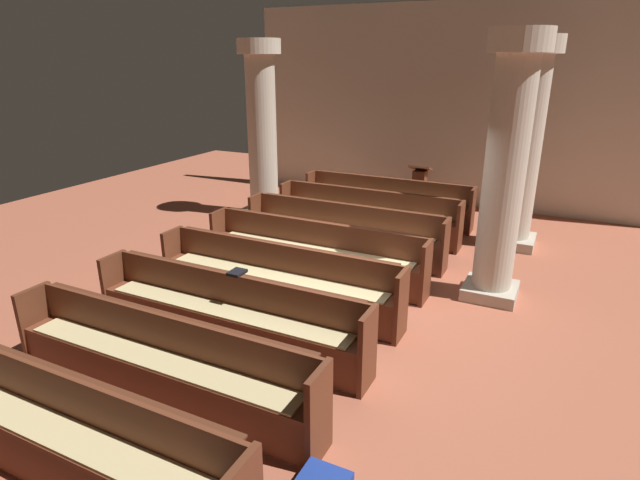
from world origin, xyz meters
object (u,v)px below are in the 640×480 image
Objects in this scene: pew_row_1 at (367,212)px; pew_row_3 at (314,250)px; pew_row_7 at (59,430)px; pew_row_4 at (276,276)px; pew_row_5 at (227,311)px; pew_row_2 at (343,229)px; pillar_aisle_rear at (505,168)px; lectern at (419,192)px; hymn_book at (237,272)px; pillar_far_side at (262,128)px; pillar_aisle_side at (524,143)px; pew_row_0 at (386,198)px; pew_row_6 at (159,359)px.

pew_row_1 is 1.00× the size of pew_row_3.
pew_row_1 and pew_row_7 have the same top height.
pew_row_4 is 1.14m from pew_row_5.
pillar_aisle_rear reaches higher than pew_row_2.
pew_row_1 and pew_row_2 have the same top height.
lectern reaches higher than hymn_book.
lectern reaches higher than pew_row_4.
pew_row_4 is 3.36× the size of lectern.
pew_row_7 is 8.98m from lectern.
pew_row_1 is at bearing -8.16° from pillar_far_side.
pillar_aisle_rear reaches higher than pew_row_4.
pillar_aisle_side is at bearing 90.00° from pillar_aisle_rear.
pew_row_2 and pew_row_3 have the same top height.
pew_row_2 is 3.03m from pillar_aisle_rear.
pew_row_3 is 2.13m from hymn_book.
pillar_aisle_side is 3.41× the size of lectern.
pew_row_7 is 2.52m from hymn_book.
pillar_far_side is 3.41× the size of lectern.
pew_row_7 is at bearing -90.00° from pew_row_0.
pew_row_2 and pew_row_5 have the same top height.
pew_row_4 is 0.99× the size of pillar_far_side.
pew_row_3 is 3.96m from pillar_far_side.
hymn_book is at bearing -93.52° from lectern.
pew_row_5 is 0.99× the size of pillar_aisle_side.
pillar_far_side is at bearing 158.29° from pillar_aisle_rear.
pillar_aisle_side reaches higher than pew_row_4.
lectern is (0.44, 7.83, -0.05)m from pew_row_6.
pillar_far_side is 5.58m from pillar_aisle_rear.
pew_row_0 and pew_row_7 have the same top height.
pew_row_1 is at bearing 90.47° from hymn_book.
lectern is at bearing 65.78° from pew_row_0.
lectern is (-2.18, 3.81, -1.46)m from pillar_aisle_rear.
pillar_aisle_rear is at bearing 63.11° from pew_row_7.
pillar_far_side is at bearing 117.46° from pew_row_5.
lectern reaches higher than pew_row_7.
pew_row_1 is at bearing 90.00° from pew_row_2.
pillar_aisle_rear is at bearing 33.51° from pew_row_4.
pew_row_6 is at bearing -90.00° from pew_row_5.
pew_row_7 is (0.00, -5.71, 0.00)m from pew_row_2.
pew_row_3 is 3.36× the size of lectern.
pew_row_6 is 1.14m from pew_row_7.
pew_row_1 and pew_row_6 have the same top height.
pillar_aisle_side is 5.83m from hymn_book.
pillar_aisle_side and pillar_aisle_rear have the same top height.
pew_row_1 is at bearing 90.00° from pew_row_7.
pew_row_7 is (0.00, -6.86, 0.00)m from pew_row_1.
pillar_aisle_side is 17.38× the size of hymn_book.
pew_row_5 is 17.14× the size of hymn_book.
pillar_far_side is (-2.57, 2.65, 1.42)m from pew_row_3.
pew_row_3 is at bearing -130.68° from pillar_aisle_side.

